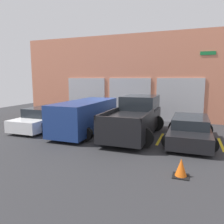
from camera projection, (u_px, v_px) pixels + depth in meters
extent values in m
plane|color=#2D2D30|center=(119.00, 128.00, 12.94)|extent=(28.00, 28.00, 0.00)
cube|color=#D17A5B|center=(134.00, 77.00, 15.56)|extent=(17.35, 0.60, 5.94)
cube|color=#ADADB2|center=(86.00, 97.00, 16.70)|extent=(3.02, 0.08, 2.92)
cube|color=#ADADB2|center=(129.00, 99.00, 15.53)|extent=(3.02, 0.08, 2.92)
cube|color=#ADADB2|center=(179.00, 100.00, 14.37)|extent=(3.02, 0.08, 2.92)
cube|color=#197238|center=(208.00, 53.00, 13.40)|extent=(0.90, 0.03, 0.22)
cube|color=black|center=(134.00, 122.00, 10.83)|extent=(1.92, 5.18, 0.99)
cube|color=#1E2328|center=(140.00, 102.00, 12.02)|extent=(1.77, 2.33, 0.72)
cube|color=black|center=(108.00, 113.00, 9.97)|extent=(0.08, 2.85, 0.18)
cube|color=black|center=(148.00, 115.00, 9.34)|extent=(0.08, 2.85, 0.18)
cube|color=black|center=(117.00, 119.00, 8.37)|extent=(1.92, 0.08, 0.18)
cylinder|color=black|center=(126.00, 121.00, 12.65)|extent=(0.87, 0.22, 0.87)
cylinder|color=black|center=(156.00, 123.00, 12.07)|extent=(0.87, 0.22, 0.87)
cylinder|color=black|center=(106.00, 134.00, 9.67)|extent=(0.87, 0.22, 0.87)
cylinder|color=black|center=(144.00, 138.00, 9.09)|extent=(0.87, 0.22, 0.87)
cube|color=white|center=(45.00, 121.00, 12.68)|extent=(1.75, 4.22, 0.61)
cube|color=#1E2328|center=(46.00, 111.00, 12.69)|extent=(1.54, 2.32, 0.48)
cylinder|color=black|center=(48.00, 118.00, 14.17)|extent=(0.65, 0.22, 0.65)
cylinder|color=black|center=(68.00, 120.00, 13.65)|extent=(0.65, 0.22, 0.65)
cylinder|color=black|center=(18.00, 126.00, 11.74)|extent=(0.65, 0.22, 0.65)
cylinder|color=black|center=(41.00, 129.00, 11.22)|extent=(0.65, 0.22, 0.65)
cube|color=black|center=(190.00, 132.00, 9.96)|extent=(1.72, 4.41, 0.57)
cube|color=#1E2328|center=(190.00, 121.00, 9.99)|extent=(1.52, 2.43, 0.43)
cylinder|color=black|center=(175.00, 127.00, 11.51)|extent=(0.67, 0.22, 0.67)
cylinder|color=black|center=(206.00, 129.00, 10.99)|extent=(0.67, 0.22, 0.67)
cylinder|color=black|center=(170.00, 141.00, 8.97)|extent=(0.67, 0.22, 0.67)
cylinder|color=black|center=(210.00, 144.00, 8.45)|extent=(0.67, 0.22, 0.67)
cube|color=navy|center=(86.00, 115.00, 11.70)|extent=(1.78, 4.97, 1.53)
cube|color=#1E2328|center=(103.00, 101.00, 13.88)|extent=(1.60, 0.06, 0.28)
cylinder|color=black|center=(86.00, 120.00, 13.49)|extent=(0.65, 0.22, 0.65)
cylinder|color=black|center=(109.00, 122.00, 12.95)|extent=(0.65, 0.22, 0.65)
cylinder|color=black|center=(57.00, 131.00, 10.63)|extent=(0.65, 0.22, 0.65)
cylinder|color=black|center=(86.00, 134.00, 10.10)|extent=(0.65, 0.22, 0.65)
cube|color=gold|center=(27.00, 127.00, 13.20)|extent=(0.12, 2.20, 0.01)
cube|color=gold|center=(65.00, 130.00, 12.29)|extent=(0.12, 2.20, 0.01)
cube|color=gold|center=(109.00, 134.00, 11.39)|extent=(0.12, 2.20, 0.01)
cube|color=gold|center=(160.00, 139.00, 10.48)|extent=(0.12, 2.20, 0.01)
cube|color=gold|center=(221.00, 144.00, 9.58)|extent=(0.12, 2.20, 0.01)
cube|color=black|center=(181.00, 176.00, 6.43)|extent=(0.47, 0.47, 0.03)
cone|color=orange|center=(181.00, 168.00, 6.39)|extent=(0.36, 0.36, 0.55)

